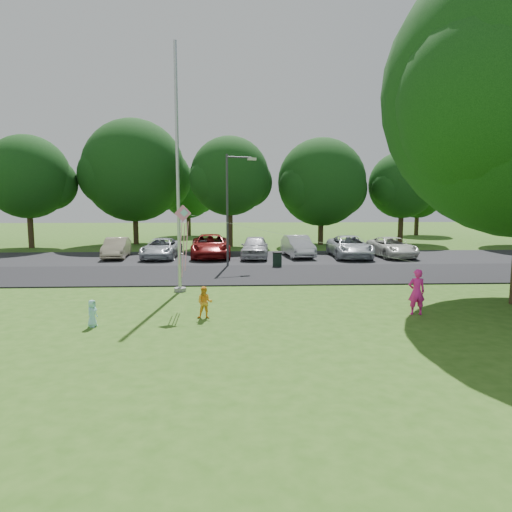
{
  "coord_description": "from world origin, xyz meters",
  "views": [
    {
      "loc": [
        -1.21,
        -13.83,
        3.86
      ],
      "look_at": [
        -0.37,
        4.0,
        1.6
      ],
      "focal_mm": 32.0,
      "sensor_mm": 36.0,
      "label": 1
    }
  ],
  "objects_px": {
    "street_lamp": "(231,200)",
    "child_blue": "(92,313)",
    "child_yellow": "(205,303)",
    "trash_can": "(277,260)",
    "kite": "(190,227)",
    "flagpole": "(178,191)",
    "woman": "(417,292)"
  },
  "relations": [
    {
      "from": "child_yellow",
      "to": "kite",
      "type": "height_order",
      "value": "kite"
    },
    {
      "from": "child_blue",
      "to": "kite",
      "type": "height_order",
      "value": "kite"
    },
    {
      "from": "woman",
      "to": "child_yellow",
      "type": "bearing_deg",
      "value": 4.79
    },
    {
      "from": "flagpole",
      "to": "child_blue",
      "type": "height_order",
      "value": "flagpole"
    },
    {
      "from": "child_yellow",
      "to": "kite",
      "type": "bearing_deg",
      "value": 117.28
    },
    {
      "from": "flagpole",
      "to": "trash_can",
      "type": "xyz_separation_m",
      "value": [
        4.68,
        6.55,
        -3.73
      ]
    },
    {
      "from": "trash_can",
      "to": "kite",
      "type": "relative_size",
      "value": 0.11
    },
    {
      "from": "woman",
      "to": "kite",
      "type": "relative_size",
      "value": 0.19
    },
    {
      "from": "flagpole",
      "to": "street_lamp",
      "type": "relative_size",
      "value": 1.59
    },
    {
      "from": "flagpole",
      "to": "kite",
      "type": "distance_m",
      "value": 3.45
    },
    {
      "from": "trash_can",
      "to": "child_blue",
      "type": "bearing_deg",
      "value": -119.71
    },
    {
      "from": "child_yellow",
      "to": "kite",
      "type": "relative_size",
      "value": 0.13
    },
    {
      "from": "trash_can",
      "to": "woman",
      "type": "bearing_deg",
      "value": -71.24
    },
    {
      "from": "child_blue",
      "to": "trash_can",
      "type": "bearing_deg",
      "value": -16.1
    },
    {
      "from": "street_lamp",
      "to": "kite",
      "type": "height_order",
      "value": "street_lamp"
    },
    {
      "from": "flagpole",
      "to": "woman",
      "type": "bearing_deg",
      "value": -26.77
    },
    {
      "from": "trash_can",
      "to": "child_yellow",
      "type": "relative_size",
      "value": 0.82
    },
    {
      "from": "street_lamp",
      "to": "flagpole",
      "type": "bearing_deg",
      "value": -124.32
    },
    {
      "from": "street_lamp",
      "to": "kite",
      "type": "relative_size",
      "value": 0.78
    },
    {
      "from": "woman",
      "to": "street_lamp",
      "type": "bearing_deg",
      "value": -57.58
    },
    {
      "from": "flagpole",
      "to": "child_blue",
      "type": "relative_size",
      "value": 12.05
    },
    {
      "from": "street_lamp",
      "to": "child_blue",
      "type": "distance_m",
      "value": 13.26
    },
    {
      "from": "flagpole",
      "to": "woman",
      "type": "distance_m",
      "value": 9.93
    },
    {
      "from": "child_yellow",
      "to": "child_blue",
      "type": "distance_m",
      "value": 3.43
    },
    {
      "from": "child_yellow",
      "to": "trash_can",
      "type": "bearing_deg",
      "value": 76.81
    },
    {
      "from": "kite",
      "to": "child_blue",
      "type": "bearing_deg",
      "value": -142.79
    },
    {
      "from": "street_lamp",
      "to": "child_yellow",
      "type": "bearing_deg",
      "value": -111.41
    },
    {
      "from": "street_lamp",
      "to": "kite",
      "type": "distance_m",
      "value": 10.19
    },
    {
      "from": "street_lamp",
      "to": "child_blue",
      "type": "bearing_deg",
      "value": -126.16
    },
    {
      "from": "woman",
      "to": "kite",
      "type": "distance_m",
      "value": 7.93
    },
    {
      "from": "woman",
      "to": "child_yellow",
      "type": "xyz_separation_m",
      "value": [
        -7.02,
        -0.18,
        -0.25
      ]
    },
    {
      "from": "child_blue",
      "to": "kite",
      "type": "distance_m",
      "value": 4.26
    }
  ]
}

